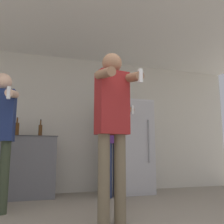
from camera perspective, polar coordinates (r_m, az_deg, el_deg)
The scene contains 8 objects.
wall_back at distance 4.81m, azimuth -9.50°, elevation -2.48°, with size 7.00×0.06×2.55m.
ceiling_slab at distance 3.69m, azimuth -5.00°, elevation 21.12°, with size 7.00×3.70×0.05m.
refrigerator at distance 4.66m, azimuth 3.71°, elevation -7.85°, with size 0.75×0.74×1.66m.
counter at distance 4.40m, azimuth -21.97°, elevation -11.53°, with size 1.38×0.64×0.98m.
bottle_amber_bourbon at distance 4.41m, azimuth -16.07°, elevation -4.02°, with size 0.06×0.06×0.30m.
bottle_clear_vodka at distance 4.42m, azimuth -20.93°, elevation -3.62°, with size 0.07×0.07×0.33m.
person_woman_foreground at distance 2.60m, azimuth 0.11°, elevation -1.49°, with size 0.45×0.47×1.77m.
person_spectator_back at distance 4.19m, azimuth 0.21°, elevation -5.37°, with size 0.49×0.53×1.73m.
Camera 1 is at (-0.68, -1.52, 0.69)m, focal length 40.00 mm.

